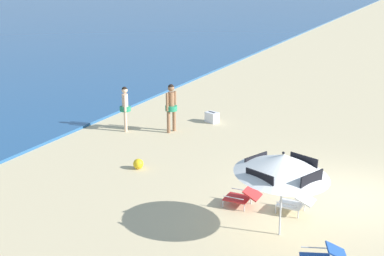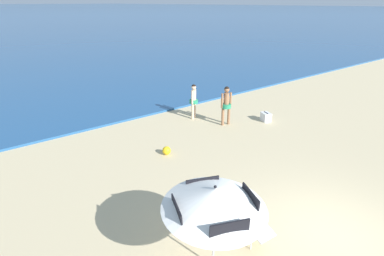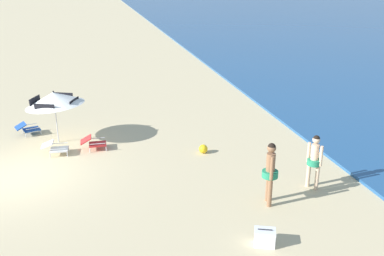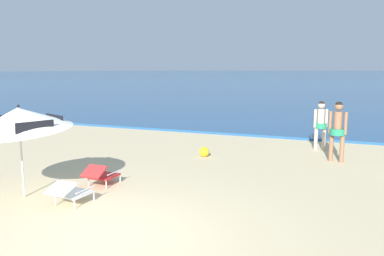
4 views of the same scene
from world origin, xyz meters
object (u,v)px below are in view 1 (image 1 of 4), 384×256
lounge_chair_facing_sea (243,196)px  person_standing_near_shore (171,105)px  lounge_chair_under_umbrella (296,203)px  cooler_box (212,117)px  beach_ball (138,164)px  person_standing_beside (125,105)px  beach_umbrella_striped_main (283,165)px

lounge_chair_facing_sea → person_standing_near_shore: person_standing_near_shore is taller
lounge_chair_under_umbrella → cooler_box: bearing=37.2°
beach_ball → lounge_chair_facing_sea: bearing=-107.8°
lounge_chair_facing_sea → beach_ball: (1.20, 3.73, -0.12)m
lounge_chair_under_umbrella → person_standing_near_shore: (4.85, 5.89, 0.75)m
lounge_chair_facing_sea → cooler_box: lounge_chair_facing_sea is taller
person_standing_beside → beach_ball: size_ratio=5.27×
lounge_chair_under_umbrella → cooler_box: size_ratio=1.54×
lounge_chair_under_umbrella → beach_umbrella_striped_main: bearing=178.4°
lounge_chair_facing_sea → person_standing_beside: person_standing_beside is taller
cooler_box → lounge_chair_facing_sea: bearing=-151.4°
cooler_box → beach_ball: bearing=-180.0°
beach_umbrella_striped_main → person_standing_beside: bearing=53.4°
person_standing_beside → beach_ball: person_standing_beside is taller
beach_umbrella_striped_main → person_standing_beside: beach_umbrella_striped_main is taller
person_standing_beside → cooler_box: person_standing_beside is taller
beach_umbrella_striped_main → cooler_box: bearing=32.4°
beach_umbrella_striped_main → lounge_chair_facing_sea: (1.06, 1.27, -1.41)m
lounge_chair_facing_sea → beach_ball: lounge_chair_facing_sea is taller
beach_umbrella_striped_main → lounge_chair_under_umbrella: size_ratio=2.98×
person_standing_near_shore → cooler_box: bearing=-25.1°
beach_umbrella_striped_main → lounge_chair_facing_sea: beach_umbrella_striped_main is taller
lounge_chair_facing_sea → person_standing_near_shore: size_ratio=0.51×
lounge_chair_under_umbrella → beach_ball: (1.01, 5.04, -0.12)m
person_standing_beside → cooler_box: (2.37, -2.45, -0.75)m
person_standing_near_shore → cooler_box: size_ratio=3.03×
lounge_chair_under_umbrella → person_standing_near_shore: size_ratio=0.51×
beach_umbrella_striped_main → person_standing_beside: 9.32m
lounge_chair_facing_sea → person_standing_near_shore: bearing=42.3°
person_standing_near_shore → person_standing_beside: 1.70m
cooler_box → person_standing_beside: bearing=134.0°
lounge_chair_facing_sea → lounge_chair_under_umbrella: bearing=-81.8°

